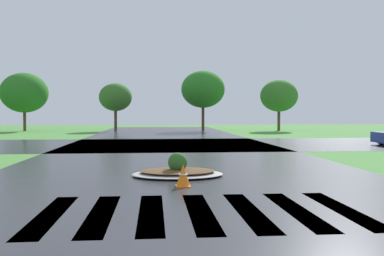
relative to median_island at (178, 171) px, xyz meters
name	(u,v)px	position (x,y,z in m)	size (l,w,h in m)	color
asphalt_roadway	(180,168)	(0.17, 1.82, -0.14)	(11.60, 80.00, 0.01)	#2B2B30
asphalt_cross_road	(169,144)	(0.17, 12.37, -0.14)	(90.00, 10.44, 0.01)	#2B2B30
crosswalk_stripes	(200,212)	(0.17, -4.54, -0.14)	(5.85, 3.29, 0.01)	white
median_island	(178,171)	(0.00, 0.00, 0.00)	(2.62, 1.95, 0.68)	#9E9B93
traffic_cone	(183,176)	(0.04, -1.80, 0.13)	(0.36, 0.36, 0.56)	orange
background_treeline	(99,93)	(-6.00, 30.41, 3.60)	(37.65, 5.99, 5.96)	#4C3823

